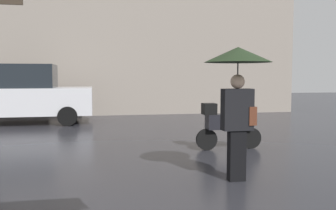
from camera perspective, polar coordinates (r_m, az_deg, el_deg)
pedestrian_with_umbrella at (r=5.72m, az=10.61°, el=4.36°), size 1.01×1.01×2.03m
parked_scooter at (r=8.21m, az=8.97°, el=-2.85°), size 1.47×0.32×1.23m
parked_car_left at (r=13.38m, az=-21.25°, el=1.57°), size 4.41×2.02×1.97m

